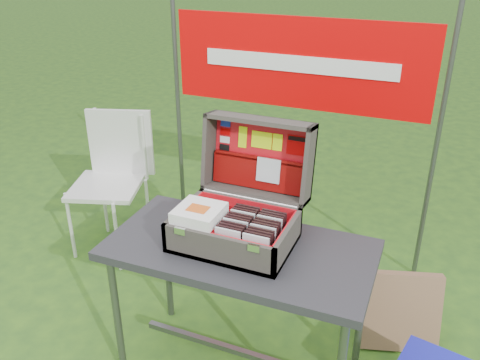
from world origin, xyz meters
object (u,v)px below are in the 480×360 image
at_px(table, 240,312).
at_px(cardboard_box, 401,311).
at_px(chair, 106,188).
at_px(suitcase, 239,189).

xyz_separation_m(table, cardboard_box, (0.71, 0.50, -0.16)).
xyz_separation_m(table, chair, (-1.25, 0.68, 0.11)).
xyz_separation_m(chair, cardboard_box, (1.95, -0.17, -0.27)).
bearing_deg(chair, cardboard_box, -23.52).
relative_size(suitcase, chair, 0.55).
relative_size(table, chair, 1.24).
height_order(table, chair, chair).
distance_m(chair, cardboard_box, 1.98).
distance_m(suitcase, chair, 1.45).
bearing_deg(suitcase, cardboard_box, 30.47).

